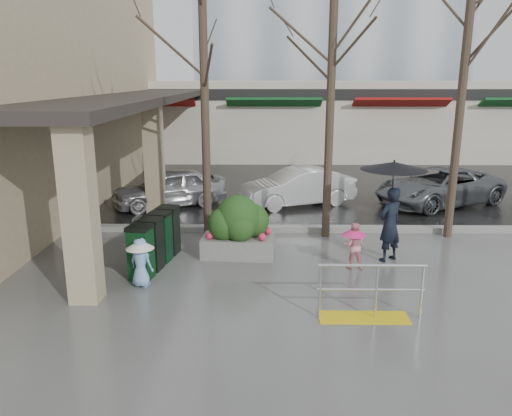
{
  "coord_description": "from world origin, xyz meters",
  "views": [
    {
      "loc": [
        -0.51,
        -9.36,
        4.17
      ],
      "look_at": [
        -0.67,
        1.59,
        1.3
      ],
      "focal_mm": 35.0,
      "sensor_mm": 36.0,
      "label": 1
    }
  ],
  "objects_px": {
    "child_pink": "(354,243)",
    "child_blue": "(141,258)",
    "tree_mideast": "(466,49)",
    "car_c": "(439,187)",
    "handrail": "(368,299)",
    "tree_midwest": "(333,33)",
    "tree_west": "(203,39)",
    "car_a": "(169,188)",
    "woman": "(392,198)",
    "car_b": "(298,187)",
    "news_boxes": "(156,240)",
    "planter": "(239,227)"
  },
  "relations": [
    {
      "from": "tree_west",
      "to": "tree_midwest",
      "type": "xyz_separation_m",
      "value": [
        3.2,
        0.0,
        0.15
      ]
    },
    {
      "from": "handrail",
      "to": "car_b",
      "type": "relative_size",
      "value": 0.5
    },
    {
      "from": "child_pink",
      "to": "child_blue",
      "type": "xyz_separation_m",
      "value": [
        -4.52,
        -1.08,
        0.02
      ]
    },
    {
      "from": "handrail",
      "to": "planter",
      "type": "relative_size",
      "value": 1.07
    },
    {
      "from": "tree_mideast",
      "to": "woman",
      "type": "distance_m",
      "value": 4.35
    },
    {
      "from": "child_pink",
      "to": "car_b",
      "type": "relative_size",
      "value": 0.28
    },
    {
      "from": "handrail",
      "to": "child_pink",
      "type": "distance_m",
      "value": 2.47
    },
    {
      "from": "tree_midwest",
      "to": "child_pink",
      "type": "height_order",
      "value": "tree_midwest"
    },
    {
      "from": "tree_midwest",
      "to": "car_b",
      "type": "bearing_deg",
      "value": 99.3
    },
    {
      "from": "woman",
      "to": "car_a",
      "type": "height_order",
      "value": "woman"
    },
    {
      "from": "tree_midwest",
      "to": "planter",
      "type": "xyz_separation_m",
      "value": [
        -2.29,
        -1.59,
        -4.51
      ]
    },
    {
      "from": "planter",
      "to": "news_boxes",
      "type": "distance_m",
      "value": 1.97
    },
    {
      "from": "tree_west",
      "to": "child_pink",
      "type": "relative_size",
      "value": 6.44
    },
    {
      "from": "tree_mideast",
      "to": "child_pink",
      "type": "bearing_deg",
      "value": -141.73
    },
    {
      "from": "tree_mideast",
      "to": "child_pink",
      "type": "relative_size",
      "value": 6.15
    },
    {
      "from": "woman",
      "to": "news_boxes",
      "type": "relative_size",
      "value": 1.11
    },
    {
      "from": "tree_west",
      "to": "tree_midwest",
      "type": "bearing_deg",
      "value": 0.0
    },
    {
      "from": "child_blue",
      "to": "car_a",
      "type": "relative_size",
      "value": 0.28
    },
    {
      "from": "tree_west",
      "to": "planter",
      "type": "bearing_deg",
      "value": -60.2
    },
    {
      "from": "tree_midwest",
      "to": "car_a",
      "type": "distance_m",
      "value": 7.37
    },
    {
      "from": "tree_mideast",
      "to": "planter",
      "type": "xyz_separation_m",
      "value": [
        -5.59,
        -1.59,
        -4.14
      ]
    },
    {
      "from": "car_b",
      "to": "car_c",
      "type": "height_order",
      "value": "same"
    },
    {
      "from": "tree_west",
      "to": "car_b",
      "type": "distance_m",
      "value": 6.17
    },
    {
      "from": "tree_west",
      "to": "woman",
      "type": "bearing_deg",
      "value": -22.66
    },
    {
      "from": "news_boxes",
      "to": "car_b",
      "type": "height_order",
      "value": "car_b"
    },
    {
      "from": "planter",
      "to": "car_c",
      "type": "distance_m",
      "value": 8.26
    },
    {
      "from": "handrail",
      "to": "tree_west",
      "type": "xyz_separation_m",
      "value": [
        -3.36,
        4.8,
        4.71
      ]
    },
    {
      "from": "news_boxes",
      "to": "car_c",
      "type": "distance_m",
      "value": 10.13
    },
    {
      "from": "tree_midwest",
      "to": "car_b",
      "type": "relative_size",
      "value": 1.83
    },
    {
      "from": "car_c",
      "to": "car_a",
      "type": "bearing_deg",
      "value": -115.44
    },
    {
      "from": "tree_midwest",
      "to": "car_b",
      "type": "distance_m",
      "value": 5.72
    },
    {
      "from": "tree_mideast",
      "to": "car_c",
      "type": "distance_m",
      "value": 5.56
    },
    {
      "from": "handrail",
      "to": "tree_west",
      "type": "distance_m",
      "value": 7.52
    },
    {
      "from": "tree_midwest",
      "to": "planter",
      "type": "distance_m",
      "value": 5.31
    },
    {
      "from": "child_pink",
      "to": "child_blue",
      "type": "relative_size",
      "value": 1.02
    },
    {
      "from": "handrail",
      "to": "news_boxes",
      "type": "height_order",
      "value": "news_boxes"
    },
    {
      "from": "handrail",
      "to": "car_a",
      "type": "relative_size",
      "value": 0.51
    },
    {
      "from": "tree_midwest",
      "to": "child_blue",
      "type": "bearing_deg",
      "value": -140.76
    },
    {
      "from": "handrail",
      "to": "child_blue",
      "type": "height_order",
      "value": "child_blue"
    },
    {
      "from": "tree_mideast",
      "to": "news_boxes",
      "type": "height_order",
      "value": "tree_mideast"
    },
    {
      "from": "child_pink",
      "to": "car_c",
      "type": "bearing_deg",
      "value": -119.17
    },
    {
      "from": "car_a",
      "to": "tree_midwest",
      "type": "bearing_deg",
      "value": 31.43
    },
    {
      "from": "handrail",
      "to": "tree_mideast",
      "type": "height_order",
      "value": "tree_mideast"
    },
    {
      "from": "tree_west",
      "to": "child_blue",
      "type": "relative_size",
      "value": 6.55
    },
    {
      "from": "car_c",
      "to": "handrail",
      "type": "bearing_deg",
      "value": -53.66
    },
    {
      "from": "tree_west",
      "to": "child_blue",
      "type": "xyz_separation_m",
      "value": [
        -1.0,
        -3.43,
        -4.47
      ]
    },
    {
      "from": "tree_midwest",
      "to": "news_boxes",
      "type": "relative_size",
      "value": 3.25
    },
    {
      "from": "child_blue",
      "to": "news_boxes",
      "type": "bearing_deg",
      "value": -70.62
    },
    {
      "from": "woman",
      "to": "child_blue",
      "type": "distance_m",
      "value": 5.73
    },
    {
      "from": "car_b",
      "to": "tree_mideast",
      "type": "bearing_deg",
      "value": 27.28
    }
  ]
}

